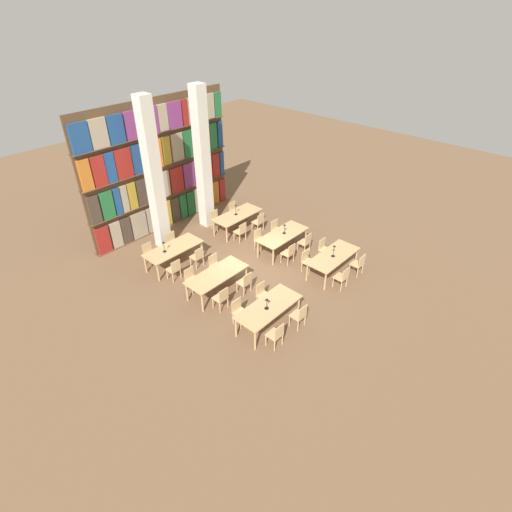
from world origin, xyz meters
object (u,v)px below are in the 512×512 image
at_px(reading_table_4, 173,249).
at_px(chair_0, 276,334).
at_px(chair_2, 299,315).
at_px(chair_19, 173,242).
at_px(chair_3, 263,294).
at_px(desk_lamp_4, 236,208).
at_px(chair_11, 215,265).
at_px(chair_9, 192,279).
at_px(chair_17, 150,253).
at_px(pillar_center, 203,160).
at_px(reading_table_0, 268,308).
at_px(reading_table_5, 237,216).
at_px(chair_15, 277,229).
at_px(chair_4, 342,277).
at_px(chair_10, 245,282).
at_px(reading_table_3, 283,236).
at_px(reading_table_1, 333,257).
at_px(chair_16, 174,269).
at_px(pillar_left, 154,178).
at_px(desk_lamp_0, 267,302).
at_px(chair_5, 307,260).
at_px(chair_21, 216,219).
at_px(reading_table_2, 217,276).
at_px(chair_20, 241,231).
at_px(chair_12, 289,253).
at_px(chair_22, 259,222).
at_px(desk_lamp_1, 334,249).
at_px(chair_1, 239,311).
at_px(desk_lamp_3, 164,245).
at_px(chair_14, 305,242).
at_px(chair_13, 260,239).
at_px(chair_7, 324,249).
at_px(desk_lamp_2, 284,227).
at_px(chair_18, 197,256).
at_px(chair_8, 221,298).

bearing_deg(reading_table_4, chair_0, -96.17).
xyz_separation_m(chair_2, chair_19, (0.00, 6.38, 0.00)).
height_order(chair_3, desk_lamp_4, desk_lamp_4).
relative_size(chair_11, desk_lamp_4, 1.76).
distance_m(chair_3, chair_9, 2.64).
bearing_deg(chair_17, chair_0, 89.78).
xyz_separation_m(pillar_center, reading_table_0, (-3.09, -6.37, -2.30)).
distance_m(chair_0, reading_table_5, 7.08).
relative_size(chair_15, chair_19, 1.00).
xyz_separation_m(chair_2, chair_4, (2.61, 0.09, 0.00)).
height_order(chair_10, reading_table_3, chair_10).
bearing_deg(reading_table_1, chair_16, 136.70).
bearing_deg(reading_table_0, chair_0, -124.74).
relative_size(pillar_left, desk_lamp_0, 14.86).
relative_size(chair_5, reading_table_5, 0.39).
bearing_deg(chair_21, chair_5, 91.70).
distance_m(reading_table_0, chair_19, 5.66).
bearing_deg(chair_9, chair_21, -144.15).
bearing_deg(reading_table_0, reading_table_2, 88.38).
relative_size(chair_2, chair_20, 1.00).
xyz_separation_m(desk_lamp_0, chair_19, (0.72, 5.65, -0.58)).
relative_size(chair_11, chair_12, 1.00).
distance_m(chair_4, desk_lamp_4, 5.71).
bearing_deg(pillar_left, chair_4, -70.06).
distance_m(pillar_center, desk_lamp_0, 7.41).
bearing_deg(chair_22, chair_2, -125.88).
bearing_deg(chair_9, pillar_center, -138.04).
height_order(desk_lamp_1, chair_19, desk_lamp_1).
bearing_deg(chair_1, desk_lamp_3, -93.14).
distance_m(pillar_center, desk_lamp_4, 2.39).
distance_m(pillar_center, chair_14, 5.44).
bearing_deg(chair_13, reading_table_2, 14.37).
bearing_deg(pillar_center, chair_22, -62.97).
height_order(pillar_left, chair_20, pillar_left).
distance_m(chair_7, chair_11, 4.32).
relative_size(chair_7, desk_lamp_2, 2.02).
relative_size(chair_10, chair_20, 1.00).
bearing_deg(chair_14, chair_1, -168.94).
relative_size(chair_1, chair_2, 1.00).
height_order(chair_2, chair_16, same).
relative_size(chair_4, chair_21, 1.00).
bearing_deg(chair_1, reading_table_5, -134.71).
relative_size(chair_17, chair_18, 1.00).
distance_m(chair_3, chair_21, 5.55).
bearing_deg(chair_16, chair_15, -10.72).
bearing_deg(chair_8, chair_17, 90.66).
height_order(reading_table_1, chair_10, chair_10).
distance_m(chair_10, reading_table_5, 4.44).
distance_m(chair_4, desk_lamp_2, 3.20).
height_order(reading_table_1, chair_19, chair_19).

